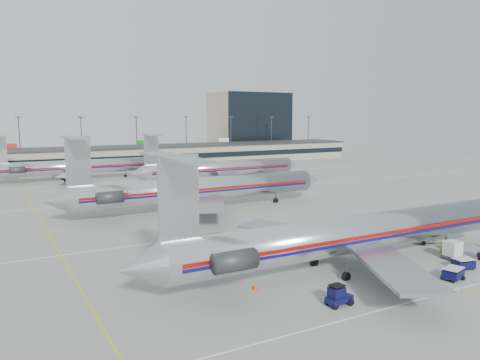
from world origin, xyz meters
TOP-DOWN VIEW (x-y plane):
  - ground at (0.00, 0.00)m, footprint 260.00×260.00m
  - apron_markings at (0.00, 10.00)m, footprint 160.00×0.15m
  - terminal at (0.00, 97.97)m, footprint 162.00×17.00m
  - light_mast_row at (0.00, 112.00)m, footprint 163.60×0.40m
  - distant_building at (62.00, 128.00)m, footprint 30.00×20.00m
  - jet_foreground at (-5.52, -8.94)m, footprint 47.57×28.01m
  - jet_second_row at (-6.95, 25.44)m, footprint 48.49×28.55m
  - jet_third_row at (10.51, 52.60)m, footprint 43.08×26.50m
  - jet_back_row at (-18.44, 73.58)m, footprint 41.37×25.45m
  - tug_left at (-12.25, -15.68)m, footprint 2.34×1.35m
  - tug_center at (-3.72, -16.22)m, footprint 2.62×1.76m
  - cart_inner at (4.96, -14.68)m, footprint 2.19×1.71m
  - cart_outer at (1.39, -16.17)m, footprint 2.35×1.92m
  - uld_container at (7.03, -11.84)m, footprint 1.92×1.61m
  - belt_loader at (10.12, -6.16)m, footprint 4.52×2.54m
  - ramp_worker_near at (7.67, -9.95)m, footprint 0.67×0.61m
  - cone_right at (10.61, -12.46)m, footprint 0.56×0.56m
  - cone_left at (-16.36, -9.40)m, footprint 0.59×0.59m

SIDE VIEW (x-z plane):
  - ground at x=0.00m, z-range 0.00..0.00m
  - apron_markings at x=0.00m, z-range 0.00..0.02m
  - cone_right at x=10.61m, z-range 0.00..0.59m
  - cone_left at x=-16.36m, z-range 0.00..0.68m
  - cart_inner at x=4.96m, z-range 0.04..1.15m
  - cart_outer at x=1.39m, z-range 0.04..1.20m
  - belt_loader at x=10.12m, z-range -0.54..1.78m
  - ramp_worker_near at x=7.67m, z-range 0.00..1.53m
  - tug_left at x=-12.25m, z-range -0.08..1.73m
  - tug_center at x=-3.72m, z-range -0.09..1.86m
  - uld_container at x=7.03m, z-range 0.01..1.98m
  - terminal at x=0.00m, z-range 0.03..6.28m
  - jet_back_row at x=-18.44m, z-range -2.37..8.94m
  - jet_third_row at x=10.51m, z-range -2.47..9.31m
  - jet_foreground at x=-5.52m, z-range -2.61..9.84m
  - jet_second_row at x=-6.95m, z-range -2.66..10.03m
  - light_mast_row at x=0.00m, z-range 0.94..16.22m
  - distant_building at x=62.00m, z-range 0.00..25.00m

